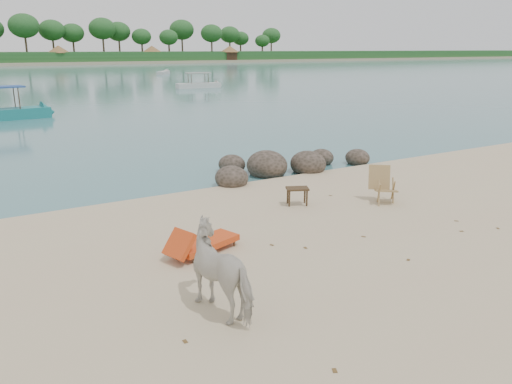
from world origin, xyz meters
TOP-DOWN VIEW (x-y plane):
  - boulders at (3.27, 6.77)m, footprint 6.33×2.87m
  - cow at (-2.61, -0.65)m, footprint 1.07×1.74m
  - side_table at (1.52, 3.30)m, footprint 0.68×0.58m
  - lounge_chair at (-1.90, 1.63)m, footprint 1.86×1.14m
  - deck_chair at (3.69, 2.26)m, footprint 0.91×0.92m
  - boat_mid at (16.21, 42.77)m, footprint 5.34×1.56m
  - boat_far at (23.30, 72.74)m, footprint 3.77×4.55m
  - dead_leaves at (1.14, 0.32)m, footprint 8.14×6.59m

SIDE VIEW (x-z plane):
  - dead_leaves at x=1.14m, z-range 0.00..0.00m
  - boulders at x=3.27m, z-range -0.31..0.69m
  - side_table at x=1.52m, z-range 0.00..0.47m
  - lounge_chair at x=-1.90m, z-range 0.00..0.53m
  - boat_far at x=23.30m, z-range 0.00..0.56m
  - deck_chair at x=3.69m, z-range 0.00..0.97m
  - cow at x=-2.61m, z-range 0.00..1.36m
  - boat_mid at x=16.21m, z-range 0.00..2.58m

